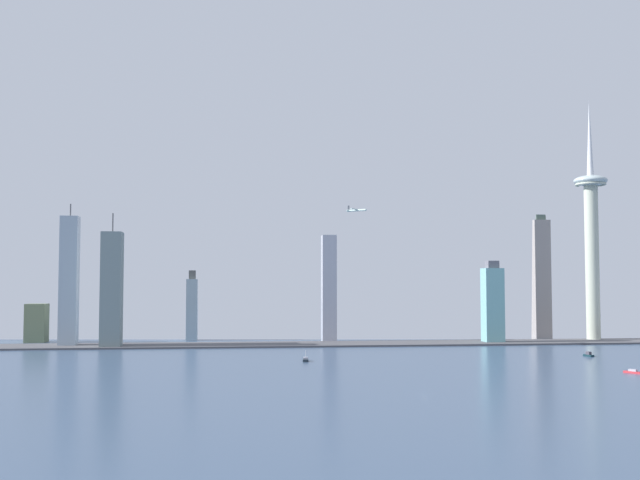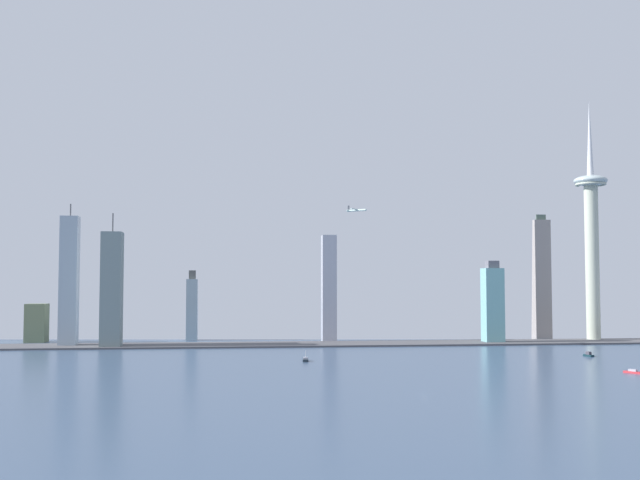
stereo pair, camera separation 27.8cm
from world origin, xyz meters
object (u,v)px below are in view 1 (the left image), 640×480
Objects in this scene: skyscraper_6 at (69,281)px; airplane at (356,210)px; skyscraper_0 at (329,288)px; skyscraper_3 at (192,308)px; skyscraper_2 at (37,323)px; boat_0 at (306,360)px; skyscraper_1 at (540,279)px; skyscraper_4 at (69,318)px; boat_1 at (589,355)px; skyscraper_5 at (493,304)px; skyscraper_7 at (112,290)px; observation_tower at (591,228)px; boat_2 at (633,372)px.

skyscraper_6 is 341.66m from airplane.
skyscraper_0 is 1.48× the size of skyscraper_3.
airplane is at bearing -17.06° from skyscraper_2.
boat_0 is at bearing -42.41° from skyscraper_2.
skyscraper_0 is 279.03m from skyscraper_1.
boat_0 is (-332.45, -245.44, -77.35)m from skyscraper_1.
skyscraper_4 is 4.00× the size of boat_0.
boat_1 is (536.59, -187.70, -73.46)m from skyscraper_6.
skyscraper_0 reaches higher than boat_0.
skyscraper_0 is at bearing -6.96° from skyscraper_2.
skyscraper_6 reaches higher than skyscraper_1.
skyscraper_1 reaches higher than skyscraper_2.
skyscraper_2 is 0.47× the size of skyscraper_5.
boat_1 is (485.23, -164.04, -63.69)m from skyscraper_7.
observation_tower is 647.06m from skyscraper_6.
boat_0 is (252.98, -202.28, -73.64)m from skyscraper_6.
skyscraper_5 is at bearing -147.07° from skyscraper_1.
skyscraper_5 is at bearing -177.23° from boat_1.
skyscraper_0 is 1.33× the size of skyscraper_5.
skyscraper_3 is (-448.94, 47.94, -37.51)m from skyscraper_1.
skyscraper_3 is 167.54m from skyscraper_6.
skyscraper_0 is 119.05m from airplane.
boat_0 is 1.13× the size of boat_2.
skyscraper_4 is 378.64m from boat_0.
boat_2 is (556.33, -408.28, -22.54)m from skyscraper_2.
skyscraper_5 is 0.61× the size of skyscraper_6.
skyscraper_0 is at bearing 6.20° from skyscraper_6.
observation_tower is 598.26m from skyscraper_7.
skyscraper_7 reaches higher than skyscraper_2.
skyscraper_1 is 641.82m from skyscraper_2.
skyscraper_5 reaches higher than boat_2.
observation_tower is at bearing -5.17° from skyscraper_2.
skyscraper_5 is at bearing -9.04° from skyscraper_2.
skyscraper_2 is at bearing 176.94° from skyscraper_1.
skyscraper_1 is 1.62× the size of skyscraper_5.
skyscraper_3 is at bearing 164.39° from skyscraper_5.
skyscraper_1 is 0.98× the size of skyscraper_6.
skyscraper_6 reaches higher than skyscraper_3.
skyscraper_4 is at bearing 49.46° from boat_0.
observation_tower is 319.03m from airplane.
skyscraper_1 is (-57.83, 28.90, -64.88)m from observation_tower.
observation_tower reaches higher than airplane.
skyscraper_7 is (-450.49, -12.69, 18.09)m from skyscraper_5.
skyscraper_1 is 420.41m from boat_0.
skyscraper_7 is (51.36, -23.66, -9.76)m from skyscraper_6.
skyscraper_2 is 0.71× the size of skyscraper_4.
skyscraper_3 is at bearing 9.39° from skyscraper_4.
skyscraper_6 is (-136.49, -91.10, 33.79)m from skyscraper_3.
skyscraper_5 is at bearing -15.61° from skyscraper_3.
boat_1 is at bearing -24.86° from skyscraper_4.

